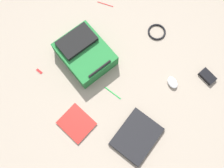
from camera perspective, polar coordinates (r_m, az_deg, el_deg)
name	(u,v)px	position (r m, az deg, el deg)	size (l,w,h in m)	color
ground_plane	(115,90)	(1.81, 0.83, -1.45)	(4.17, 4.17, 0.00)	gray
backpack	(85,53)	(1.85, -6.59, 7.32)	(0.39, 0.45, 0.16)	#1E662D
laptop	(137,136)	(1.75, 5.94, -12.32)	(0.34, 0.28, 0.03)	black
book_manual	(77,123)	(1.77, -8.47, -9.25)	(0.20, 0.23, 0.02)	silver
computer_mouse	(173,82)	(1.87, 14.26, 0.35)	(0.07, 0.10, 0.04)	silver
cable_coil	(157,32)	(2.02, 10.65, 12.15)	(0.15, 0.15, 0.01)	black
power_brick	(207,76)	(1.97, 21.84, 1.71)	(0.07, 0.12, 0.03)	black
pen_black	(112,93)	(1.80, 0.10, -2.09)	(0.01, 0.01, 0.15)	#198C33
pen_blue	(105,4)	(2.14, -1.61, 18.58)	(0.01, 0.01, 0.14)	red
usb_stick	(39,71)	(1.94, -16.99, 2.95)	(0.02, 0.05, 0.01)	#B21919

